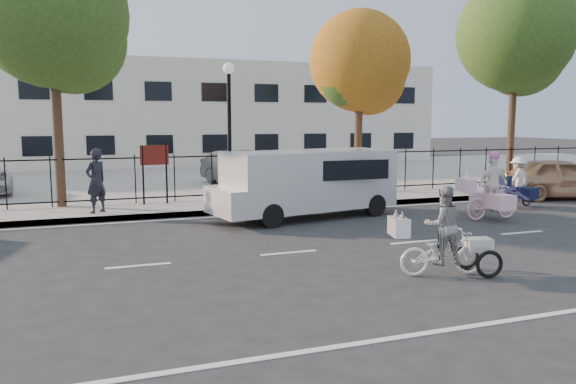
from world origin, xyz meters
name	(u,v)px	position (x,y,z in m)	size (l,w,h in m)	color
ground	(289,253)	(0.00, 0.00, 0.00)	(120.00, 120.00, 0.00)	#333334
road_markings	(289,253)	(0.00, 0.00, 0.01)	(60.00, 9.52, 0.01)	silver
curb	(229,212)	(0.00, 5.05, 0.07)	(60.00, 0.10, 0.15)	#A8A399
sidewalk	(220,206)	(0.00, 6.10, 0.07)	(60.00, 2.20, 0.15)	#A8A399
parking_lot	(175,178)	(0.00, 15.00, 0.07)	(60.00, 15.60, 0.15)	#A8A399
iron_fence	(212,176)	(0.00, 7.20, 0.90)	(58.00, 0.06, 1.50)	black
building	(148,115)	(0.00, 25.00, 3.00)	(34.00, 10.00, 6.00)	silver
lamppost	(229,107)	(0.50, 6.80, 3.11)	(0.36, 0.36, 4.33)	black
street_sign	(155,163)	(-1.85, 6.80, 1.42)	(0.85, 0.06, 1.80)	black
zebra_trike	(443,241)	(1.97, -2.45, 0.61)	(1.86, 1.00, 1.59)	white
unicorn_bike	(492,195)	(6.51, 1.72, 0.70)	(1.85, 1.28, 1.88)	#F1B7C3
bull_bike	(517,187)	(8.72, 3.19, 0.63)	(1.75, 1.23, 1.58)	black
white_van	(307,181)	(1.93, 3.80, 1.03)	(5.51, 2.64, 1.86)	silver
gold_sedan	(560,178)	(11.53, 4.27, 0.72)	(1.69, 4.20, 1.43)	tan
pedestrian	(96,181)	(-3.58, 5.71, 1.04)	(0.65, 0.43, 1.78)	black
lot_car_c	(241,168)	(1.90, 10.66, 0.82)	(1.43, 4.09, 1.35)	#45484C
lot_car_d	(276,169)	(3.27, 10.38, 0.77)	(1.46, 3.63, 1.24)	#999AA0
tree_west	(58,21)	(-4.40, 7.36, 5.55)	(4.32, 4.32, 7.92)	#442D1D
tree_mid	(362,66)	(5.62, 7.70, 4.61)	(3.61, 3.59, 6.58)	#442D1D
tree_east	(518,39)	(12.20, 7.39, 5.81)	(4.52, 4.52, 8.29)	#442D1D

